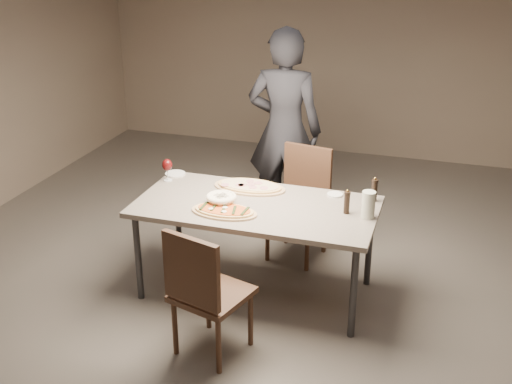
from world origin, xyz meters
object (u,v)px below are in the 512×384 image
(diner, at_px, (284,130))
(pepper_mill_left, at_px, (347,202))
(zucchini_pizza, at_px, (224,211))
(chair_far, at_px, (302,196))
(chair_near, at_px, (204,288))
(dining_table, at_px, (256,211))
(ham_pizza, at_px, (250,186))
(bread_basket, at_px, (221,199))
(carafe, at_px, (368,205))

(diner, bearing_deg, pepper_mill_left, 120.76)
(zucchini_pizza, xyz_separation_m, chair_far, (0.35, 0.96, -0.23))
(chair_near, bearing_deg, pepper_mill_left, 67.55)
(dining_table, bearing_deg, zucchini_pizza, -128.65)
(ham_pizza, bearing_deg, chair_far, 55.92)
(zucchini_pizza, bearing_deg, chair_far, 94.36)
(pepper_mill_left, height_order, diner, diner)
(dining_table, xyz_separation_m, chair_near, (-0.07, -0.89, -0.17))
(zucchini_pizza, relative_size, bread_basket, 2.17)
(zucchini_pizza, distance_m, pepper_mill_left, 0.89)
(bread_basket, bearing_deg, carafe, 5.74)
(dining_table, distance_m, carafe, 0.85)
(pepper_mill_left, xyz_separation_m, chair_near, (-0.75, -0.93, -0.31))
(zucchini_pizza, height_order, ham_pizza, zucchini_pizza)
(zucchini_pizza, bearing_deg, pepper_mill_left, 41.80)
(chair_near, bearing_deg, zucchini_pizza, 114.66)
(bread_basket, bearing_deg, ham_pizza, 74.67)
(bread_basket, relative_size, pepper_mill_left, 1.22)
(dining_table, relative_size, chair_far, 1.89)
(bread_basket, distance_m, carafe, 1.08)
(bread_basket, bearing_deg, pepper_mill_left, 8.48)
(ham_pizza, height_order, carafe, carafe)
(bread_basket, bearing_deg, chair_near, -78.01)
(bread_basket, relative_size, chair_far, 0.24)
(bread_basket, height_order, chair_near, chair_near)
(dining_table, distance_m, chair_far, 0.78)
(ham_pizza, height_order, pepper_mill_left, pepper_mill_left)
(zucchini_pizza, height_order, bread_basket, bread_basket)
(dining_table, relative_size, carafe, 8.97)
(chair_near, bearing_deg, ham_pizza, 109.52)
(zucchini_pizza, bearing_deg, bread_basket, 142.69)
(zucchini_pizza, xyz_separation_m, chair_near, (0.10, -0.67, -0.24))
(zucchini_pizza, bearing_deg, chair_near, -57.11)
(chair_far, xyz_separation_m, diner, (-0.30, 0.51, 0.41))
(zucchini_pizza, height_order, chair_far, chair_far)
(chair_far, height_order, diner, diner)
(dining_table, height_order, chair_far, chair_far)
(zucchini_pizza, xyz_separation_m, bread_basket, (-0.07, 0.13, 0.03))
(carafe, bearing_deg, pepper_mill_left, 169.74)
(chair_near, distance_m, chair_far, 1.64)
(dining_table, xyz_separation_m, bread_basket, (-0.24, -0.09, 0.11))
(ham_pizza, relative_size, carafe, 2.89)
(carafe, xyz_separation_m, chair_near, (-0.90, -0.91, -0.32))
(dining_table, distance_m, ham_pizza, 0.32)
(dining_table, height_order, ham_pizza, ham_pizza)
(carafe, bearing_deg, dining_table, -178.64)
(chair_near, bearing_deg, carafe, 61.21)
(carafe, bearing_deg, chair_near, -134.94)
(dining_table, bearing_deg, chair_far, 76.69)
(bread_basket, xyz_separation_m, chair_near, (0.17, -0.80, -0.27))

